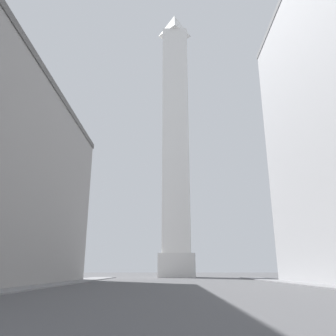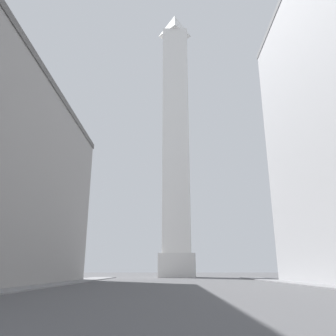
% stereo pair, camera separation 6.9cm
% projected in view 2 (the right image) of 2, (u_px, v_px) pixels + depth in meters
% --- Properties ---
extents(obelisk, '(8.64, 8.64, 76.11)m').
position_uv_depth(obelisk, '(175.00, 135.00, 88.50)').
color(obelisk, silver).
rests_on(obelisk, ground_plane).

